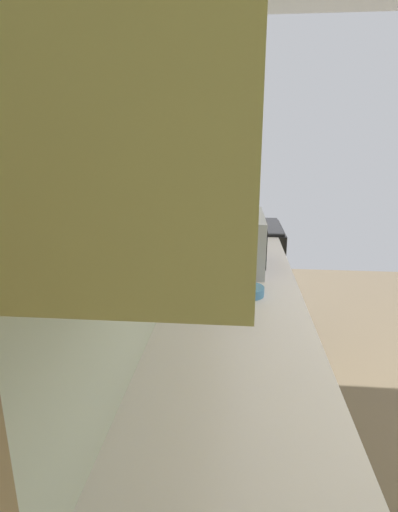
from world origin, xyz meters
TOP-DOWN VIEW (x-y plane):
  - wall_back at (0.00, 1.65)m, footprint 4.15×0.12m
  - counter_run at (-0.44, 1.29)m, footprint 3.14×0.63m
  - upper_cabinets at (-0.44, 1.43)m, footprint 2.08×0.32m
  - oven_range at (1.46, 1.25)m, footprint 0.66×0.69m
  - microwave at (0.44, 1.31)m, footprint 0.54×0.36m
  - bowl at (-0.01, 1.22)m, footprint 0.15×0.15m

SIDE VIEW (x-z plane):
  - counter_run at x=-0.44m, z-range 0.00..0.91m
  - oven_range at x=1.46m, z-range -0.07..1.02m
  - bowl at x=-0.01m, z-range 0.92..0.96m
  - microwave at x=0.44m, z-range 0.91..1.21m
  - wall_back at x=0.00m, z-range 0.00..2.60m
  - upper_cabinets at x=-0.44m, z-range 1.47..2.07m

